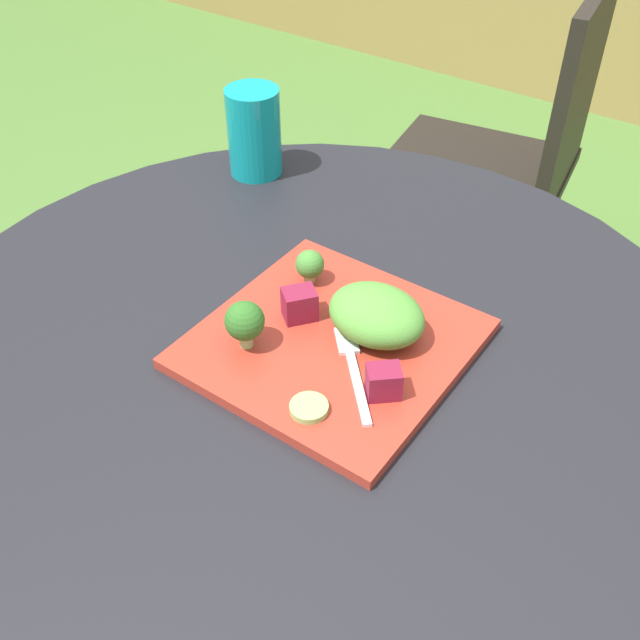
% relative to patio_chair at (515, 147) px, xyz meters
% --- Properties ---
extents(ground_plane, '(12.00, 12.00, 0.00)m').
position_rel_patio_chair_xyz_m(ground_plane, '(0.15, -1.03, -0.53)').
color(ground_plane, '#4C7533').
extents(patio_table, '(1.01, 1.01, 0.76)m').
position_rel_patio_chair_xyz_m(patio_table, '(0.15, -1.03, -0.01)').
color(patio_table, black).
rests_on(patio_table, ground_plane).
extents(patio_chair, '(0.50, 0.50, 0.90)m').
position_rel_patio_chair_xyz_m(patio_chair, '(0.00, 0.00, 0.00)').
color(patio_chair, black).
rests_on(patio_chair, ground_plane).
extents(salad_plate, '(0.29, 0.29, 0.01)m').
position_rel_patio_chair_xyz_m(salad_plate, '(0.18, -1.02, 0.24)').
color(salad_plate, '#AD3323').
rests_on(salad_plate, patio_table).
extents(drinking_glass, '(0.08, 0.08, 0.14)m').
position_rel_patio_chair_xyz_m(drinking_glass, '(-0.16, -0.75, 0.29)').
color(drinking_glass, '#0F8C93').
rests_on(drinking_glass, patio_table).
extents(fork, '(0.12, 0.12, 0.00)m').
position_rel_patio_chair_xyz_m(fork, '(0.23, -1.04, 0.25)').
color(fork, silver).
rests_on(fork, salad_plate).
extents(lettuce_mound, '(0.12, 0.09, 0.06)m').
position_rel_patio_chair_xyz_m(lettuce_mound, '(0.22, -0.98, 0.27)').
color(lettuce_mound, '#519338').
rests_on(lettuce_mound, salad_plate).
extents(broccoli_floret_0, '(0.04, 0.04, 0.05)m').
position_rel_patio_chair_xyz_m(broccoli_floret_0, '(0.10, -0.94, 0.27)').
color(broccoli_floret_0, '#99B770').
rests_on(broccoli_floret_0, salad_plate).
extents(broccoli_floret_1, '(0.05, 0.05, 0.06)m').
position_rel_patio_chair_xyz_m(broccoli_floret_1, '(0.11, -1.08, 0.28)').
color(broccoli_floret_1, '#99B770').
rests_on(broccoli_floret_1, salad_plate).
extents(cucumber_slice_0, '(0.04, 0.04, 0.01)m').
position_rel_patio_chair_xyz_m(cucumber_slice_0, '(0.23, -1.13, 0.25)').
color(cucumber_slice_0, '#8EB766').
rests_on(cucumber_slice_0, salad_plate).
extents(beet_chunk_0, '(0.05, 0.05, 0.04)m').
position_rel_patio_chair_xyz_m(beet_chunk_0, '(0.13, -1.01, 0.26)').
color(beet_chunk_0, maroon).
rests_on(beet_chunk_0, salad_plate).
extents(beet_chunk_1, '(0.05, 0.05, 0.04)m').
position_rel_patio_chair_xyz_m(beet_chunk_1, '(0.28, -1.06, 0.26)').
color(beet_chunk_1, maroon).
rests_on(beet_chunk_1, salad_plate).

